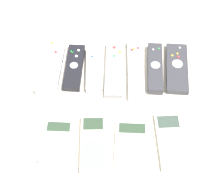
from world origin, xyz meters
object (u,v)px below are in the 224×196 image
object	(u,v)px
remote_5	(153,68)
calculator_0	(55,142)
remote_3	(113,70)
calculator_2	(130,144)
remote_0	(49,66)
calculator_1	(91,144)
remote_4	(134,70)
remote_6	(175,68)
calculator_3	(169,141)
remote_2	(93,69)
remote_1	(72,67)

from	to	relation	value
remote_5	calculator_0	xyz separation A→B (m)	(-0.26, -0.24, -0.00)
remote_3	calculator_2	size ratio (longest dim) A/B	1.45
remote_0	calculator_1	size ratio (longest dim) A/B	1.23
calculator_0	remote_4	bearing A→B (deg)	51.37
remote_6	calculator_1	world-z (taller)	remote_6
calculator_0	calculator_3	xyz separation A→B (m)	(0.28, 0.01, -0.00)
remote_6	calculator_2	distance (m)	0.28
calculator_0	calculator_3	bearing A→B (deg)	3.56
calculator_0	calculator_3	world-z (taller)	calculator_0
remote_2	calculator_3	xyz separation A→B (m)	(0.20, -0.22, -0.00)
remote_0	calculator_2	distance (m)	0.33
calculator_2	remote_6	bearing A→B (deg)	63.64
remote_6	remote_0	bearing A→B (deg)	-176.47
remote_2	remote_4	world-z (taller)	remote_2
remote_2	remote_3	xyz separation A→B (m)	(0.06, 0.00, -0.00)
remote_1	remote_2	distance (m)	0.06
calculator_0	calculator_2	bearing A→B (deg)	1.53
remote_0	remote_4	xyz separation A→B (m)	(0.24, -0.01, -0.00)
remote_5	remote_2	bearing A→B (deg)	-175.53
remote_1	remote_3	distance (m)	0.12
calculator_0	remote_5	bearing A→B (deg)	45.06
remote_0	remote_5	size ratio (longest dim) A/B	1.11
remote_1	calculator_2	bearing A→B (deg)	-53.99
remote_1	remote_3	bearing A→B (deg)	-1.24
remote_5	calculator_0	size ratio (longest dim) A/B	1.42
remote_1	remote_6	bearing A→B (deg)	2.53
remote_5	calculator_0	world-z (taller)	remote_5
remote_3	calculator_2	world-z (taller)	remote_3
remote_2	remote_3	world-z (taller)	remote_2
remote_5	remote_3	bearing A→B (deg)	-174.87
remote_0	calculator_3	world-z (taller)	remote_0
calculator_1	calculator_2	xyz separation A→B (m)	(0.10, 0.00, -0.00)
remote_2	calculator_3	distance (m)	0.30
remote_4	calculator_0	size ratio (longest dim) A/B	1.69
remote_0	remote_1	distance (m)	0.07
remote_6	calculator_2	world-z (taller)	remote_6
remote_1	calculator_1	distance (m)	0.25
remote_2	calculator_0	world-z (taller)	remote_2
remote_2	remote_6	bearing A→B (deg)	0.14
remote_1	calculator_1	size ratio (longest dim) A/B	1.04
remote_3	remote_4	xyz separation A→B (m)	(0.06, 0.00, 0.00)
remote_3	calculator_3	world-z (taller)	remote_3
remote_5	calculator_2	size ratio (longest dim) A/B	1.32
remote_0	remote_5	xyz separation A→B (m)	(0.30, -0.00, 0.00)
remote_1	calculator_2	size ratio (longest dim) A/B	1.23
remote_2	remote_3	bearing A→B (deg)	-1.00
remote_0	remote_2	bearing A→B (deg)	-1.13
remote_2	remote_4	distance (m)	0.12
remote_1	remote_3	size ratio (longest dim) A/B	0.85
calculator_0	calculator_3	distance (m)	0.28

